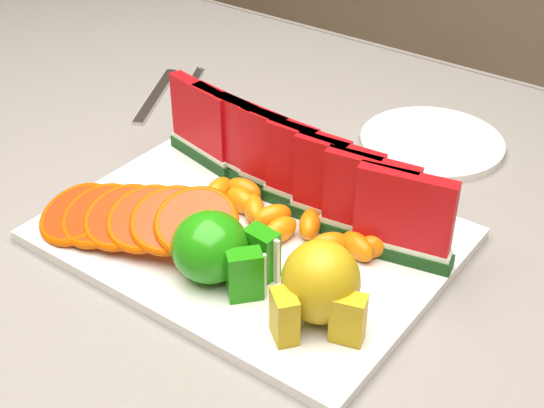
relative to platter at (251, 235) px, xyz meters
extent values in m
cube|color=#4D311F|center=(-0.07, 0.02, -0.03)|extent=(1.40, 0.90, 0.03)
cube|color=#4D311F|center=(-0.71, 0.41, -0.40)|extent=(0.06, 0.06, 0.72)
cube|color=gray|center=(-0.07, 0.02, -0.01)|extent=(1.52, 1.02, 0.01)
cube|color=gray|center=(-0.07, 0.53, -0.10)|extent=(1.52, 0.01, 0.20)
cube|color=silver|center=(0.00, 0.00, 0.00)|extent=(0.40, 0.30, 0.01)
ellipsoid|color=#29811D|center=(0.01, -0.08, 0.04)|extent=(0.10, 0.10, 0.07)
cube|color=#29811D|center=(0.06, -0.08, 0.03)|extent=(0.04, 0.04, 0.05)
cube|color=beige|center=(0.06, -0.08, 0.03)|extent=(0.02, 0.03, 0.05)
cube|color=#29811D|center=(0.05, -0.05, 0.03)|extent=(0.03, 0.02, 0.05)
cube|color=beige|center=(0.06, -0.05, 0.03)|extent=(0.03, 0.01, 0.05)
ellipsoid|color=#A36F13|center=(0.13, -0.07, 0.05)|extent=(0.09, 0.09, 0.08)
cube|color=#A36F13|center=(0.12, -0.11, 0.03)|extent=(0.04, 0.03, 0.05)
cube|color=#A36F13|center=(0.16, -0.08, 0.03)|extent=(0.03, 0.03, 0.05)
cylinder|color=silver|center=(0.06, 0.29, 0.00)|extent=(0.23, 0.23, 0.01)
cube|color=silver|center=(-0.31, 0.18, 0.00)|extent=(0.09, 0.16, 0.00)
cube|color=silver|center=(-0.32, 0.27, 0.00)|extent=(0.02, 0.04, 0.00)
cube|color=silver|center=(-0.31, 0.27, 0.00)|extent=(0.02, 0.04, 0.00)
cube|color=silver|center=(-0.31, 0.27, 0.00)|extent=(0.02, 0.04, 0.00)
cube|color=#0C3909|center=(-0.13, 0.08, 0.01)|extent=(0.11, 0.04, 0.01)
cube|color=silver|center=(-0.13, 0.08, 0.02)|extent=(0.10, 0.04, 0.01)
cube|color=red|center=(-0.13, 0.08, 0.07)|extent=(0.10, 0.04, 0.08)
cube|color=#0C3909|center=(-0.09, 0.08, 0.01)|extent=(0.11, 0.04, 0.01)
cube|color=silver|center=(-0.09, 0.08, 0.02)|extent=(0.10, 0.03, 0.01)
cube|color=red|center=(-0.09, 0.08, 0.07)|extent=(0.10, 0.03, 0.08)
cube|color=#0C3909|center=(-0.05, 0.07, 0.01)|extent=(0.11, 0.03, 0.01)
cube|color=silver|center=(-0.05, 0.07, 0.02)|extent=(0.10, 0.03, 0.01)
cube|color=red|center=(-0.05, 0.07, 0.07)|extent=(0.10, 0.02, 0.08)
cube|color=#0C3909|center=(-0.01, 0.07, 0.01)|extent=(0.11, 0.02, 0.01)
cube|color=silver|center=(-0.01, 0.07, 0.02)|extent=(0.10, 0.02, 0.01)
cube|color=red|center=(-0.01, 0.07, 0.07)|extent=(0.10, 0.02, 0.08)
cube|color=#0C3909|center=(0.03, 0.06, 0.01)|extent=(0.11, 0.02, 0.01)
cube|color=silver|center=(0.03, 0.06, 0.02)|extent=(0.10, 0.02, 0.01)
cube|color=red|center=(0.03, 0.06, 0.07)|extent=(0.10, 0.02, 0.08)
cube|color=#0C3909|center=(0.07, 0.06, 0.01)|extent=(0.11, 0.03, 0.01)
cube|color=silver|center=(0.07, 0.06, 0.02)|extent=(0.10, 0.03, 0.01)
cube|color=red|center=(0.07, 0.06, 0.07)|extent=(0.10, 0.02, 0.08)
cube|color=#0C3909|center=(0.11, 0.05, 0.01)|extent=(0.11, 0.04, 0.01)
cube|color=silver|center=(0.11, 0.05, 0.02)|extent=(0.10, 0.03, 0.01)
cube|color=red|center=(0.11, 0.05, 0.07)|extent=(0.10, 0.03, 0.08)
cube|color=#0C3909|center=(0.15, 0.05, 0.01)|extent=(0.11, 0.04, 0.01)
cube|color=silver|center=(0.15, 0.05, 0.02)|extent=(0.10, 0.04, 0.01)
cube|color=red|center=(0.15, 0.05, 0.07)|extent=(0.10, 0.04, 0.08)
cylinder|color=#E33400|center=(-0.15, -0.10, 0.02)|extent=(0.09, 0.09, 0.03)
torus|color=#BC3E10|center=(-0.15, -0.10, 0.02)|extent=(0.10, 0.10, 0.04)
cylinder|color=#E33400|center=(-0.12, -0.09, 0.03)|extent=(0.08, 0.08, 0.03)
torus|color=#BC3E10|center=(-0.12, -0.09, 0.03)|extent=(0.09, 0.09, 0.04)
cylinder|color=#E33400|center=(-0.10, -0.09, 0.03)|extent=(0.08, 0.08, 0.03)
torus|color=#BC3E10|center=(-0.10, -0.09, 0.03)|extent=(0.09, 0.09, 0.04)
cylinder|color=#E33400|center=(-0.07, -0.08, 0.04)|extent=(0.09, 0.08, 0.03)
torus|color=#BC3E10|center=(-0.07, -0.08, 0.04)|extent=(0.10, 0.09, 0.04)
cylinder|color=#E33400|center=(-0.05, -0.07, 0.04)|extent=(0.09, 0.09, 0.03)
torus|color=#BC3E10|center=(-0.05, -0.07, 0.04)|extent=(0.10, 0.10, 0.04)
cylinder|color=#E33400|center=(-0.02, -0.06, 0.04)|extent=(0.10, 0.10, 0.03)
torus|color=#BC3E10|center=(-0.02, -0.06, 0.04)|extent=(0.11, 0.11, 0.04)
cylinder|color=#E33400|center=(-0.10, 0.13, 0.02)|extent=(0.06, 0.06, 0.02)
torus|color=#BC3E10|center=(-0.10, 0.13, 0.02)|extent=(0.07, 0.07, 0.03)
cylinder|color=#E33400|center=(-0.05, 0.13, 0.02)|extent=(0.07, 0.07, 0.02)
torus|color=#BC3E10|center=(-0.05, 0.13, 0.02)|extent=(0.08, 0.08, 0.03)
cylinder|color=#E33400|center=(-0.01, 0.13, 0.03)|extent=(0.07, 0.07, 0.02)
torus|color=#BC3E10|center=(-0.01, 0.13, 0.03)|extent=(0.08, 0.08, 0.03)
cylinder|color=#E33400|center=(0.04, 0.13, 0.03)|extent=(0.08, 0.08, 0.02)
torus|color=#BC3E10|center=(0.04, 0.13, 0.03)|extent=(0.09, 0.09, 0.03)
ellipsoid|color=orange|center=(-0.06, 0.02, 0.02)|extent=(0.03, 0.04, 0.03)
ellipsoid|color=orange|center=(-0.04, 0.04, 0.02)|extent=(0.04, 0.03, 0.03)
ellipsoid|color=orange|center=(-0.03, 0.02, 0.02)|extent=(0.05, 0.03, 0.03)
ellipsoid|color=orange|center=(-0.01, 0.02, 0.02)|extent=(0.05, 0.05, 0.03)
ellipsoid|color=orange|center=(0.01, 0.02, 0.02)|extent=(0.04, 0.05, 0.03)
ellipsoid|color=orange|center=(0.03, 0.00, 0.02)|extent=(0.03, 0.05, 0.03)
ellipsoid|color=orange|center=(0.05, 0.03, 0.02)|extent=(0.04, 0.05, 0.03)
ellipsoid|color=orange|center=(0.09, 0.01, 0.02)|extent=(0.04, 0.05, 0.03)
ellipsoid|color=orange|center=(0.11, 0.03, 0.02)|extent=(0.05, 0.04, 0.03)
ellipsoid|color=orange|center=(0.13, 0.04, 0.02)|extent=(0.04, 0.05, 0.03)
camera|label=1|loc=(0.39, -0.50, 0.47)|focal=50.00mm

